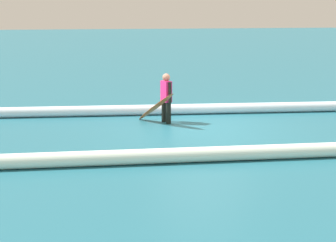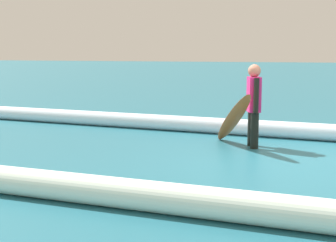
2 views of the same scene
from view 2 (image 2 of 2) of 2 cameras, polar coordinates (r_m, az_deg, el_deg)
ground_plane at (r=7.86m, az=14.77°, el=-4.54°), size 140.55×140.55×0.00m
surfer at (r=8.81m, az=9.68°, el=2.18°), size 0.30×0.55×1.44m
surfboard at (r=8.78m, az=7.37°, el=0.24°), size 1.04×1.54×1.03m
wave_crest_foreground at (r=10.01m, az=10.66°, el=-0.84°), size 25.24×2.13×0.32m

